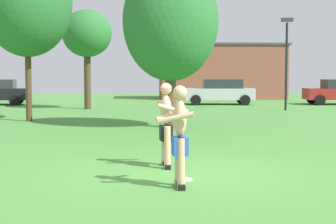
% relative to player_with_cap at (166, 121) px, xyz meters
% --- Properties ---
extents(ground_plane, '(80.00, 80.00, 0.00)m').
position_rel_player_with_cap_xyz_m(ground_plane, '(0.22, -0.57, -0.94)').
color(ground_plane, '#4C8E3D').
extents(player_with_cap, '(0.60, 0.71, 1.71)m').
position_rel_player_with_cap_xyz_m(player_with_cap, '(0.00, 0.00, 0.00)').
color(player_with_cap, black).
rests_on(player_with_cap, ground_plane).
extents(player_in_blue, '(0.61, 0.65, 1.69)m').
position_rel_player_with_cap_xyz_m(player_in_blue, '(0.10, -1.87, -0.06)').
color(player_in_blue, black).
rests_on(player_in_blue, ground_plane).
extents(frisbee, '(0.25, 0.25, 0.03)m').
position_rel_player_with_cap_xyz_m(frisbee, '(0.26, -1.29, -0.93)').
color(frisbee, white).
rests_on(frisbee, ground_plane).
extents(car_silver_far_end, '(4.43, 2.31, 1.58)m').
position_rel_player_with_cap_xyz_m(car_silver_far_end, '(4.66, 21.18, -0.12)').
color(car_silver_far_end, silver).
rests_on(car_silver_far_end, ground_plane).
extents(lamp_post, '(0.60, 0.24, 4.82)m').
position_rel_player_with_cap_xyz_m(lamp_post, '(7.25, 15.85, 2.09)').
color(lamp_post, black).
rests_on(lamp_post, ground_plane).
extents(outbuilding_behind_lot, '(9.88, 4.98, 4.25)m').
position_rel_player_with_cap_xyz_m(outbuilding_behind_lot, '(6.08, 29.35, 1.19)').
color(outbuilding_behind_lot, brown).
rests_on(outbuilding_behind_lot, ground_plane).
extents(tree_left_field, '(3.36, 3.36, 5.84)m').
position_rel_player_with_cap_xyz_m(tree_left_field, '(0.61, 7.70, 2.78)').
color(tree_left_field, brown).
rests_on(tree_left_field, ground_plane).
extents(tree_right_field, '(3.57, 3.57, 6.98)m').
position_rel_player_with_cap_xyz_m(tree_right_field, '(-4.90, 10.38, 3.82)').
color(tree_right_field, '#4C3823').
rests_on(tree_right_field, ground_plane).
extents(tree_behind_players, '(2.68, 2.68, 5.38)m').
position_rel_player_with_cap_xyz_m(tree_behind_players, '(-3.24, 17.52, 3.11)').
color(tree_behind_players, '#4C3823').
rests_on(tree_behind_players, ground_plane).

